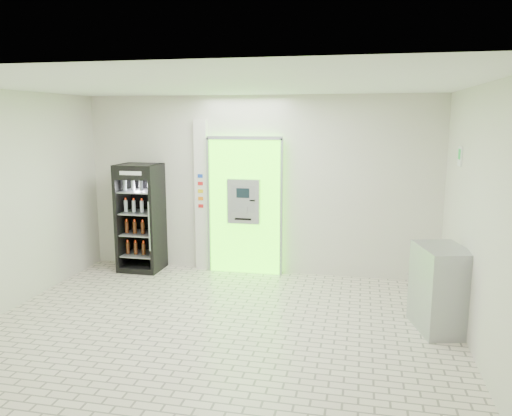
# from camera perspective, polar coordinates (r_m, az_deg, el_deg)

# --- Properties ---
(ground) EXTENTS (6.00, 6.00, 0.00)m
(ground) POSITION_cam_1_polar(r_m,az_deg,el_deg) (6.48, -4.47, -13.65)
(ground) COLOR beige
(ground) RESTS_ON ground
(room_shell) EXTENTS (6.00, 6.00, 6.00)m
(room_shell) POSITION_cam_1_polar(r_m,az_deg,el_deg) (5.98, -4.71, 2.70)
(room_shell) COLOR beige
(room_shell) RESTS_ON ground
(atm_assembly) EXTENTS (1.30, 0.24, 2.33)m
(atm_assembly) POSITION_cam_1_polar(r_m,az_deg,el_deg) (8.44, -1.26, 0.34)
(atm_assembly) COLOR #4FFF14
(atm_assembly) RESTS_ON ground
(pillar) EXTENTS (0.22, 0.11, 2.60)m
(pillar) POSITION_cam_1_polar(r_m,az_deg,el_deg) (8.66, -6.23, 1.40)
(pillar) COLOR silver
(pillar) RESTS_ON ground
(beverage_cooler) EXTENTS (0.70, 0.66, 1.85)m
(beverage_cooler) POSITION_cam_1_polar(r_m,az_deg,el_deg) (8.87, -12.99, -1.30)
(beverage_cooler) COLOR black
(beverage_cooler) RESTS_ON ground
(steel_cabinet) EXTENTS (0.72, 0.91, 1.07)m
(steel_cabinet) POSITION_cam_1_polar(r_m,az_deg,el_deg) (6.68, 20.33, -8.65)
(steel_cabinet) COLOR #999BA0
(steel_cabinet) RESTS_ON ground
(exit_sign) EXTENTS (0.02, 0.22, 0.26)m
(exit_sign) POSITION_cam_1_polar(r_m,az_deg,el_deg) (7.21, 22.29, 5.50)
(exit_sign) COLOR white
(exit_sign) RESTS_ON room_shell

